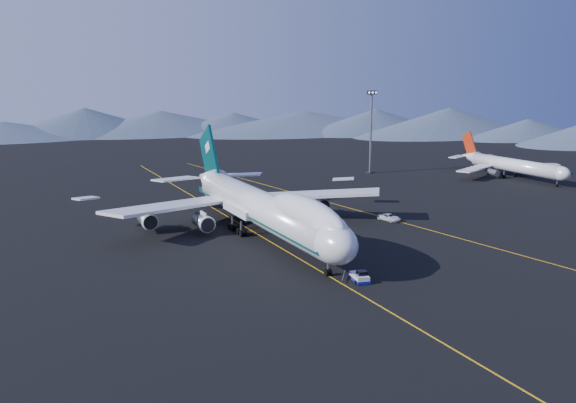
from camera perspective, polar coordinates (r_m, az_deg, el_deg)
name	(u,v)px	position (r m, az deg, el deg)	size (l,w,h in m)	color
ground	(263,237)	(122.94, -2.28, -3.19)	(500.00, 500.00, 0.00)	black
taxiway_line_main	(263,237)	(122.94, -2.28, -3.18)	(0.25, 220.00, 0.01)	#E6A20D
taxiway_line_side	(369,213)	(145.03, 7.22, -1.06)	(0.25, 200.00, 0.01)	#E6A20D
boeing_747	(262,207)	(121.67, -2.30, -0.53)	(59.62, 72.43, 19.37)	silver
pushback_tug	(359,278)	(97.48, 6.37, -6.75)	(2.86, 4.30, 1.74)	silver
second_jet	(511,165)	(205.64, 19.21, 3.07)	(39.55, 44.69, 12.72)	silver
service_van	(389,217)	(138.21, 8.99, -1.40)	(2.47, 5.37, 1.49)	white
floodlight_mast	(371,132)	(204.60, 7.38, 6.17)	(3.20, 2.40, 25.90)	black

